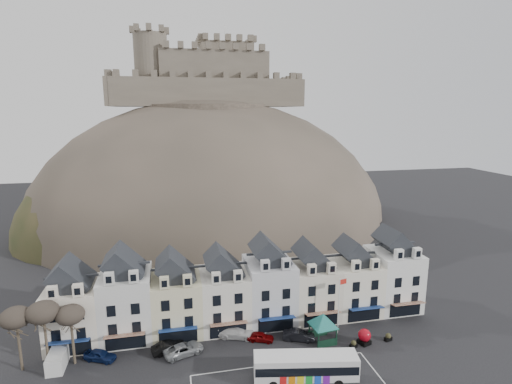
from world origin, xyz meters
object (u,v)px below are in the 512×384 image
at_px(bus_shelter, 323,320).
at_px(car_silver, 184,349).
at_px(car_black, 169,347).
at_px(car_charcoal, 299,335).
at_px(car_navy, 100,355).
at_px(car_maroon, 260,337).
at_px(flagpole, 339,302).
at_px(car_white, 236,332).
at_px(white_van, 58,359).
at_px(red_buoy, 364,336).
at_px(bus, 306,367).

xyz_separation_m(bus_shelter, car_silver, (-18.67, 1.06, -2.52)).
height_order(car_black, car_charcoal, car_black).
bearing_deg(car_navy, car_maroon, -65.72).
distance_m(flagpole, car_silver, 22.04).
height_order(car_white, car_charcoal, car_white).
xyz_separation_m(white_van, car_charcoal, (30.87, -0.81, -0.30)).
relative_size(car_navy, car_maroon, 1.12).
bearing_deg(white_van, car_black, -0.25).
height_order(bus_shelter, car_charcoal, bus_shelter).
distance_m(red_buoy, car_silver, 24.18).
xyz_separation_m(car_white, car_charcoal, (8.27, -2.50, -0.05)).
height_order(red_buoy, car_maroon, red_buoy).
bearing_deg(car_maroon, car_silver, 116.06).
bearing_deg(car_navy, red_buoy, -71.59).
height_order(red_buoy, white_van, red_buoy).
xyz_separation_m(car_navy, car_white, (17.73, 1.51, 0.08)).
relative_size(flagpole, car_silver, 1.64).
relative_size(car_black, car_charcoal, 1.01).
xyz_separation_m(bus, car_maroon, (-3.31, 9.15, -1.25)).
height_order(bus, white_van, bus).
bearing_deg(car_silver, red_buoy, -114.18).
bearing_deg(car_navy, car_charcoal, -67.65).
bearing_deg(car_navy, car_white, -60.60).
bearing_deg(bus, car_navy, 169.35).
relative_size(bus, red_buoy, 5.82).
xyz_separation_m(car_silver, car_maroon, (10.40, 0.90, -0.09)).
xyz_separation_m(red_buoy, car_silver, (-24.02, 2.70, -0.36)).
height_order(red_buoy, flagpole, flagpole).
distance_m(car_navy, car_black, 8.53).
relative_size(bus, car_navy, 3.01).
height_order(bus_shelter, car_navy, bus_shelter).
bearing_deg(bus_shelter, car_silver, 169.75).
bearing_deg(car_navy, car_silver, -70.90).
distance_m(white_van, car_silver, 15.29).
height_order(car_silver, car_charcoal, car_charcoal).
bearing_deg(car_charcoal, car_black, 107.62).
distance_m(red_buoy, car_white, 17.49).
distance_m(bus_shelter, white_van, 34.06).
bearing_deg(car_maroon, red_buoy, -83.67).
bearing_deg(white_van, red_buoy, -5.75).
relative_size(white_van, car_charcoal, 1.02).
xyz_separation_m(flagpole, car_silver, (-21.66, -0.52, -4.05)).
bearing_deg(car_charcoal, bus, -172.34).
bearing_deg(car_white, red_buoy, -87.67).
bearing_deg(car_navy, car_black, -66.03).
height_order(bus, car_black, bus).
xyz_separation_m(car_white, car_maroon, (3.07, -1.60, -0.15)).
height_order(flagpole, car_charcoal, flagpole).
distance_m(car_navy, car_maroon, 20.80).
distance_m(car_navy, car_charcoal, 26.02).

